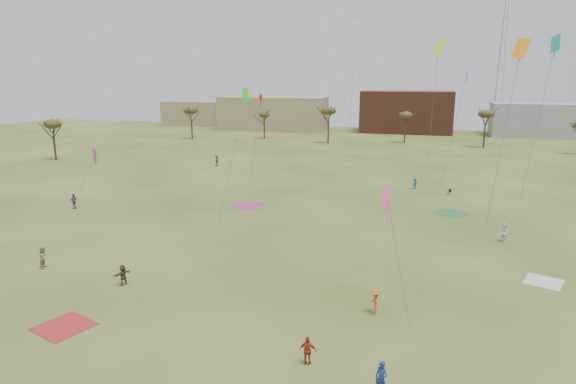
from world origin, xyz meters
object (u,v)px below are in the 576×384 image
(camp_chair_right, at_px, (449,193))
(radio_tower, at_px, (500,65))
(flyer_near_right, at_px, (381,378))
(spectator_fore_a, at_px, (308,351))

(camp_chair_right, distance_m, radio_tower, 89.29)
(radio_tower, bearing_deg, flyer_near_right, -98.29)
(camp_chair_right, relative_size, radio_tower, 0.02)
(spectator_fore_a, relative_size, radio_tower, 0.04)
(spectator_fore_a, xyz_separation_m, camp_chair_right, (8.70, 45.06, -0.59))
(camp_chair_right, bearing_deg, spectator_fore_a, -49.76)
(flyer_near_right, bearing_deg, camp_chair_right, 113.40)
(flyer_near_right, height_order, camp_chair_right, flyer_near_right)
(flyer_near_right, bearing_deg, spectator_fore_a, -171.48)
(flyer_near_right, relative_size, spectator_fore_a, 1.09)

